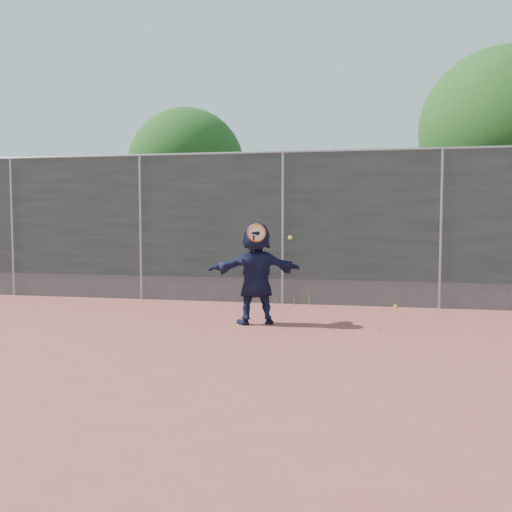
# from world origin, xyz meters

# --- Properties ---
(ground) EXTENTS (80.00, 80.00, 0.00)m
(ground) POSITION_xyz_m (0.00, 0.00, 0.00)
(ground) COLOR #9E4C42
(ground) RESTS_ON ground
(player) EXTENTS (1.60, 1.02, 1.65)m
(player) POSITION_xyz_m (-0.09, 1.30, 0.83)
(player) COLOR #141937
(player) RESTS_ON ground
(ball_ground) EXTENTS (0.07, 0.07, 0.07)m
(ball_ground) POSITION_xyz_m (2.19, 3.35, 0.03)
(ball_ground) COLOR #CFE132
(ball_ground) RESTS_ON ground
(fence) EXTENTS (20.00, 0.06, 3.03)m
(fence) POSITION_xyz_m (-0.00, 3.50, 1.58)
(fence) COLOR #38423D
(fence) RESTS_ON ground
(swing_action) EXTENTS (0.70, 0.16, 0.51)m
(swing_action) POSITION_xyz_m (0.01, 1.11, 1.46)
(swing_action) COLOR #D16413
(swing_action) RESTS_ON ground
(tree_right) EXTENTS (3.78, 3.60, 5.39)m
(tree_right) POSITION_xyz_m (4.68, 5.75, 3.49)
(tree_right) COLOR #382314
(tree_right) RESTS_ON ground
(tree_left) EXTENTS (3.15, 3.00, 4.53)m
(tree_left) POSITION_xyz_m (-2.85, 6.55, 2.94)
(tree_left) COLOR #382314
(tree_left) RESTS_ON ground
(weed_clump) EXTENTS (0.68, 0.07, 0.30)m
(weed_clump) POSITION_xyz_m (0.29, 3.38, 0.13)
(weed_clump) COLOR #387226
(weed_clump) RESTS_ON ground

